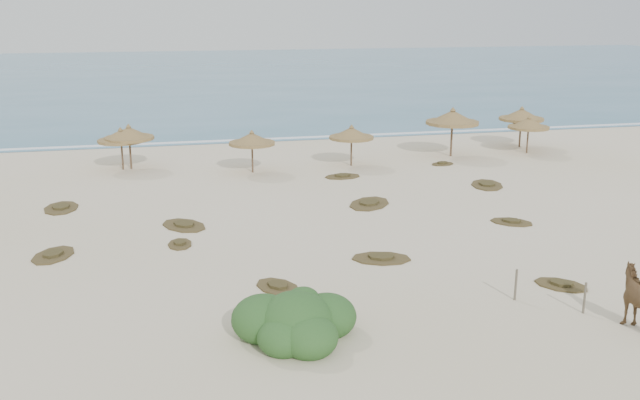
# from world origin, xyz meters

# --- Properties ---
(ground) EXTENTS (160.00, 160.00, 0.00)m
(ground) POSITION_xyz_m (0.00, 0.00, 0.00)
(ground) COLOR beige
(ground) RESTS_ON ground
(ocean) EXTENTS (200.00, 100.00, 0.01)m
(ocean) POSITION_xyz_m (0.00, 75.00, 0.00)
(ocean) COLOR #2B6482
(ocean) RESTS_ON ground
(foam_line) EXTENTS (70.00, 0.60, 0.01)m
(foam_line) POSITION_xyz_m (0.00, 26.00, 0.00)
(foam_line) COLOR silver
(foam_line) RESTS_ON ground
(palapa_1) EXTENTS (3.20, 3.20, 2.61)m
(palapa_1) POSITION_xyz_m (-7.86, 18.55, 2.03)
(palapa_1) COLOR brown
(palapa_1) RESTS_ON ground
(palapa_2) EXTENTS (3.09, 3.09, 2.45)m
(palapa_2) POSITION_xyz_m (-8.31, 18.48, 1.90)
(palapa_2) COLOR brown
(palapa_2) RESTS_ON ground
(palapa_3) EXTENTS (3.01, 3.01, 2.42)m
(palapa_3) POSITION_xyz_m (-1.18, 16.14, 1.88)
(palapa_3) COLOR brown
(palapa_3) RESTS_ON ground
(palapa_4) EXTENTS (3.35, 3.35, 2.44)m
(palapa_4) POSITION_xyz_m (4.67, 16.59, 1.89)
(palapa_4) COLOR brown
(palapa_4) RESTS_ON ground
(palapa_5) EXTENTS (4.33, 4.33, 3.06)m
(palapa_5) POSITION_xyz_m (11.41, 17.81, 2.38)
(palapa_5) COLOR brown
(palapa_5) RESTS_ON ground
(palapa_6) EXTENTS (3.23, 3.23, 2.71)m
(palapa_6) POSITION_xyz_m (17.03, 19.63, 2.10)
(palapa_6) COLOR brown
(palapa_6) RESTS_ON ground
(palapa_7) EXTENTS (2.94, 2.94, 2.42)m
(palapa_7) POSITION_xyz_m (16.46, 17.59, 1.87)
(palapa_7) COLOR brown
(palapa_7) RESTS_ON ground
(fence_post_near) EXTENTS (0.08, 0.08, 1.04)m
(fence_post_near) POSITION_xyz_m (4.62, -3.51, 0.52)
(fence_post_near) COLOR #685F4E
(fence_post_near) RESTS_ON ground
(fence_post_far) EXTENTS (0.09, 0.09, 1.00)m
(fence_post_far) POSITION_xyz_m (6.18, -4.90, 0.50)
(fence_post_far) COLOR #685F4E
(fence_post_far) RESTS_ON ground
(bush) EXTENTS (3.60, 3.17, 1.61)m
(bush) POSITION_xyz_m (-2.72, -4.66, 0.53)
(bush) COLOR #365D28
(bush) RESTS_ON ground
(scrub_0) EXTENTS (2.02, 2.47, 0.16)m
(scrub_0) POSITION_xyz_m (-10.32, 4.09, 0.05)
(scrub_0) COLOR brown
(scrub_0) RESTS_ON ground
(scrub_1) EXTENTS (2.53, 2.80, 0.16)m
(scrub_1) POSITION_xyz_m (-5.38, 6.78, 0.05)
(scrub_1) COLOR brown
(scrub_1) RESTS_ON ground
(scrub_2) EXTENTS (1.01, 1.49, 0.16)m
(scrub_2) POSITION_xyz_m (-5.63, 4.33, 0.05)
(scrub_2) COLOR brown
(scrub_2) RESTS_ON ground
(scrub_3) EXTENTS (2.98, 3.15, 0.16)m
(scrub_3) POSITION_xyz_m (3.30, 8.32, 0.05)
(scrub_3) COLOR brown
(scrub_3) RESTS_ON ground
(scrub_4) EXTENTS (2.16, 2.03, 0.16)m
(scrub_4) POSITION_xyz_m (8.46, 4.13, 0.05)
(scrub_4) COLOR brown
(scrub_4) RESTS_ON ground
(scrub_5) EXTENTS (2.33, 2.86, 0.16)m
(scrub_5) POSITION_xyz_m (10.31, 10.41, 0.05)
(scrub_5) COLOR brown
(scrub_5) RESTS_ON ground
(scrub_6) EXTENTS (1.62, 2.41, 0.16)m
(scrub_6) POSITION_xyz_m (-10.80, 10.77, 0.05)
(scrub_6) COLOR brown
(scrub_6) RESTS_ON ground
(scrub_7) EXTENTS (2.14, 1.53, 0.16)m
(scrub_7) POSITION_xyz_m (3.46, 13.92, 0.05)
(scrub_7) COLOR brown
(scrub_7) RESTS_ON ground
(scrub_9) EXTENTS (2.51, 1.97, 0.16)m
(scrub_9) POSITION_xyz_m (1.59, 1.03, 0.05)
(scrub_9) COLOR brown
(scrub_9) RESTS_ON ground
(scrub_10) EXTENTS (1.64, 1.28, 0.16)m
(scrub_10) POSITION_xyz_m (10.00, 15.67, 0.05)
(scrub_10) COLOR brown
(scrub_10) RESTS_ON ground
(scrub_11) EXTENTS (1.90, 2.16, 0.16)m
(scrub_11) POSITION_xyz_m (-2.61, -0.84, 0.05)
(scrub_11) COLOR brown
(scrub_11) RESTS_ON ground
(scrub_12) EXTENTS (2.07, 2.07, 0.16)m
(scrub_12) POSITION_xyz_m (6.70, -2.78, 0.05)
(scrub_12) COLOR brown
(scrub_12) RESTS_ON ground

